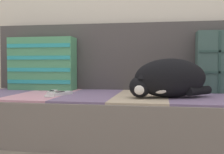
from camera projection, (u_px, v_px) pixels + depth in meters
The scene contains 6 objects.
couch at pixel (142, 132), 1.59m from camera, with size 2.10×0.79×0.43m.
sofa_backrest at pixel (146, 57), 1.89m from camera, with size 2.05×0.14×0.44m.
throw_pillow_striped at pixel (42, 64), 1.87m from camera, with size 0.44×0.14×0.35m.
sleeping_cat at pixel (168, 79), 1.42m from camera, with size 0.42×0.29×0.20m.
game_remote_near at pixel (61, 94), 1.53m from camera, with size 0.10×0.21×0.02m.
game_remote_far at pixel (52, 93), 1.59m from camera, with size 0.08×0.20×0.02m.
Camera 1 is at (0.11, -1.43, 0.60)m, focal length 45.00 mm.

